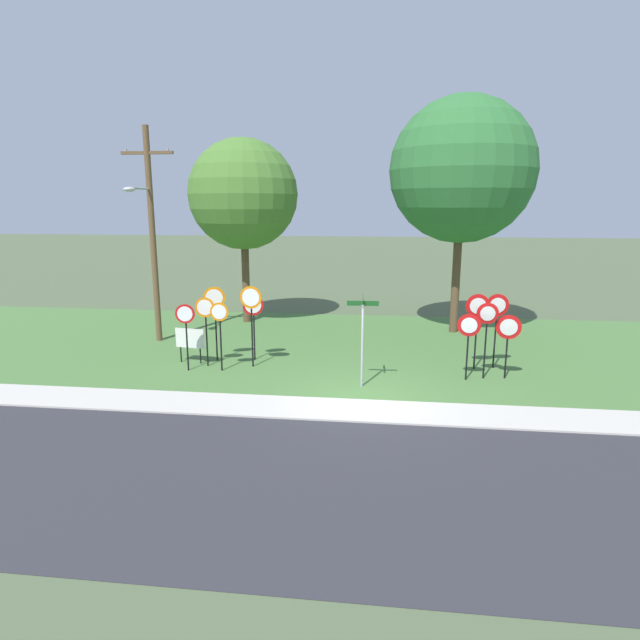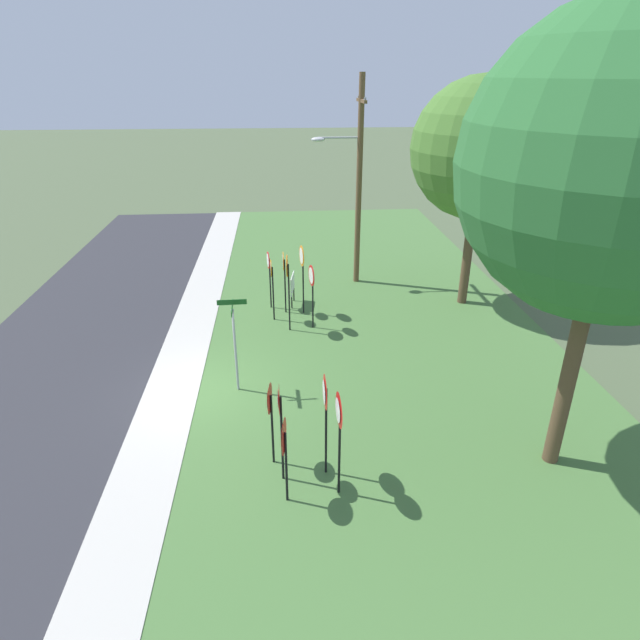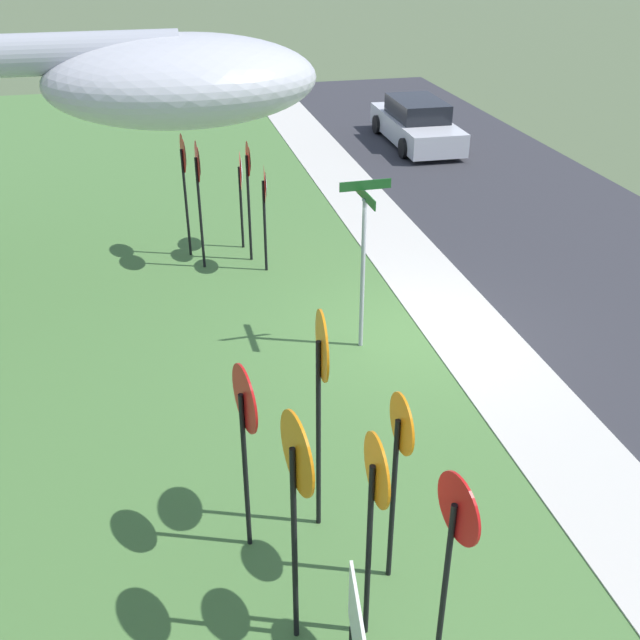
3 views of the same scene
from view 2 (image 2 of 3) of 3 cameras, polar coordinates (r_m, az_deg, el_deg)
The scene contains 20 objects.
ground_plane at distance 16.16m, azimuth -12.89°, elevation -7.66°, with size 160.00×160.00×0.00m, color #4C5B3D.
road_asphalt at distance 17.56m, azimuth -28.69°, elevation -7.56°, with size 44.00×6.40×0.01m, color #2D2D33.
sidewalk_strip at distance 16.29m, azimuth -15.70°, elevation -7.60°, with size 44.00×1.60×0.06m, color #BCB7AD.
grass_median at distance 16.32m, azimuth 8.55°, elevation -6.82°, with size 44.00×12.00×0.04m, color #477038.
stop_sign_near_left at distance 19.98m, azimuth -1.94°, elevation 5.98°, with size 0.77×0.15×2.71m.
stop_sign_near_right at distance 20.66m, azimuth -5.51°, elevation 5.56°, with size 0.65×0.13×2.31m.
stop_sign_far_left at distance 18.55m, azimuth -3.49°, elevation 4.74°, with size 0.77×0.11×2.85m.
stop_sign_far_center at distance 20.15m, azimuth -3.90°, elevation 5.45°, with size 0.69×0.09×2.45m.
stop_sign_far_right at distance 18.83m, azimuth -0.89°, elevation 3.99°, with size 0.74×0.16×2.40m.
stop_sign_center_tall at distance 19.57m, azimuth -5.20°, elevation 4.55°, with size 0.63×0.10×2.37m.
yield_sign_near_left at distance 11.33m, azimuth -3.92°, elevation -12.99°, with size 0.79×0.14×2.12m.
yield_sign_near_right at distance 11.79m, azimuth 0.51°, elevation -8.76°, with size 0.80×0.10×2.62m.
yield_sign_far_left at distance 11.26m, azimuth 1.99°, elevation -10.73°, with size 0.78×0.12×2.60m.
yield_sign_far_right at distance 11.70m, azimuth -4.37°, elevation -9.73°, with size 0.69×0.10×2.51m.
yield_sign_center at distance 12.34m, azimuth -5.42°, elevation -9.16°, with size 0.73×0.13×2.18m.
street_name_post at distance 15.21m, azimuth -9.16°, elevation -1.86°, with size 0.96×0.82×2.88m.
utility_pole at distance 22.72m, azimuth 3.88°, elevation 15.12°, with size 2.10×2.11×8.53m.
notice_board at distance 21.17m, azimuth -2.96°, elevation 3.76°, with size 1.09×0.18×1.25m.
oak_tree_left at distance 20.92m, azimuth 16.84°, elevation 17.11°, with size 5.05×5.05×8.52m.
oak_tree_right at distance 11.78m, azimuth 29.31°, elevation 14.17°, with size 6.04×6.04×9.96m.
Camera 2 is at (13.45, 2.53, 8.59)m, focal length 29.81 mm.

